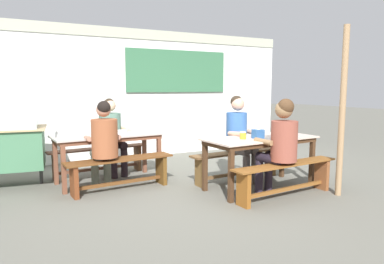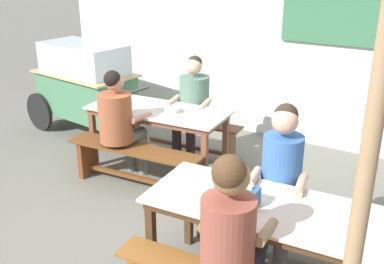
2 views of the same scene
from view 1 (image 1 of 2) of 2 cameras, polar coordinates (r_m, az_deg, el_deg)
name	(u,v)px [view 1 (image 1 of 2)]	position (r m, az deg, el deg)	size (l,w,h in m)	color
ground_plane	(190,191)	(5.00, -0.29, -9.60)	(40.00, 40.00, 0.00)	#65645A
backdrop_wall	(131,91)	(7.34, -9.92, 6.62)	(7.29, 0.23, 2.62)	white
dining_table_far	(108,139)	(5.48, -13.51, -1.18)	(1.65, 0.81, 0.74)	#B8ADA5
dining_table_near	(260,143)	(5.10, 11.06, -1.71)	(1.71, 0.83, 0.74)	beige
bench_far_back	(99,157)	(6.02, -14.94, -4.03)	(1.64, 0.38, 0.46)	brown
bench_far_front	(120,169)	(5.08, -11.58, -5.92)	(1.55, 0.44, 0.46)	brown
bench_near_back	(238,161)	(5.54, 7.43, -4.67)	(1.64, 0.36, 0.46)	brown
bench_near_front	(286,176)	(4.82, 15.04, -6.88)	(1.69, 0.37, 0.46)	brown
person_center_facing	(112,131)	(5.97, -12.95, 0.08)	(0.51, 0.57, 1.27)	#2A1F25
person_near_front	(280,141)	(4.73, 14.19, -1.40)	(0.47, 0.58, 1.31)	#261E2A
person_left_back_turned	(104,140)	(4.99, -14.15, -1.31)	(0.47, 0.55, 1.27)	#606858
person_right_near_table	(239,133)	(5.41, 7.69, -0.22)	(0.48, 0.53, 1.33)	#655D5D
tissue_box	(258,134)	(4.97, 10.69, -0.29)	(0.14, 0.12, 0.15)	#2A5895
condiment_jar	(243,135)	(4.88, 8.31, -0.55)	(0.09, 0.09, 0.10)	gold
soup_bowl	(122,132)	(5.50, -11.39, 0.02)	(0.17, 0.17, 0.05)	silver
wooden_support_post	(342,112)	(5.03, 23.27, 2.97)	(0.08, 0.08, 2.25)	#9D7B55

